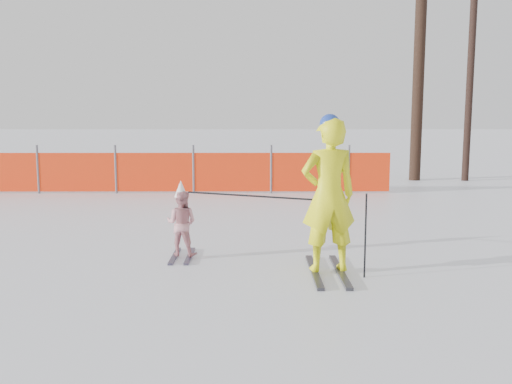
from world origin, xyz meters
TOP-DOWN VIEW (x-y plane):
  - ground at (0.00, 0.00)m, footprint 120.00×120.00m
  - adult at (0.93, -0.03)m, footprint 0.80×1.54m
  - child at (-1.08, 0.80)m, footprint 0.53×0.92m
  - ski_poles at (0.45, 0.16)m, footprint 2.36×1.01m
  - safety_fence at (-4.10, 7.31)m, footprint 15.09×0.06m
  - tree_trunks at (5.30, 10.12)m, footprint 1.78×0.42m

SIDE VIEW (x-z plane):
  - ground at x=0.00m, z-range 0.00..0.00m
  - child at x=-1.08m, z-range -0.05..1.08m
  - safety_fence at x=-4.10m, z-range -0.07..1.18m
  - ski_poles at x=0.45m, z-range 0.27..1.35m
  - adult at x=0.93m, z-range 0.00..2.08m
  - tree_trunks at x=5.30m, z-range -0.14..6.49m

